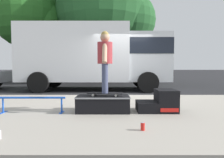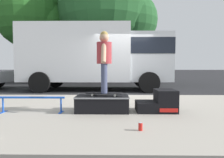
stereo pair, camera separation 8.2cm
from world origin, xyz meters
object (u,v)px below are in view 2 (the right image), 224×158
skate_box (102,103)px  skateboard (104,93)px  kicker_ramp (159,102)px  street_tree_neighbour (109,12)px  soda_can (140,126)px  street_tree_main (33,16)px  box_truck (97,55)px  skater_kid (104,57)px  grind_rail (32,101)px

skate_box → skateboard: 0.23m
kicker_ramp → skateboard: size_ratio=1.09×
skateboard → street_tree_neighbour: street_tree_neighbour is taller
soda_can → street_tree_neighbour: (-0.83, 11.72, 4.85)m
kicker_ramp → street_tree_main: street_tree_main is taller
kicker_ramp → soda_can: bearing=-113.0°
box_truck → street_tree_main: street_tree_main is taller
box_truck → soda_can: bearing=-79.5°
skate_box → box_truck: 5.60m
skater_kid → box_truck: box_truck is taller
soda_can → street_tree_neighbour: 12.71m
box_truck → street_tree_main: size_ratio=0.94×
grind_rail → street_tree_neighbour: bearing=82.5°
skater_kid → soda_can: 1.89m
skate_box → kicker_ramp: 1.27m
skater_kid → street_tree_neighbour: street_tree_neighbour is taller
skate_box → soda_can: bearing=-64.1°
street_tree_neighbour → kicker_ramp: bearing=-82.1°
soda_can → box_truck: 7.07m
soda_can → box_truck: box_truck is taller
street_tree_main → soda_can: bearing=-62.1°
soda_can → box_truck: bearing=100.5°
skater_kid → street_tree_main: 12.57m
grind_rail → soda_can: grind_rail is taller
grind_rail → street_tree_neighbour: street_tree_neighbour is taller
soda_can → box_truck: (-1.26, 6.79, 1.52)m
street_tree_main → street_tree_neighbour: street_tree_neighbour is taller
street_tree_main → box_truck: bearing=-45.7°
skateboard → street_tree_neighbour: size_ratio=0.10×
kicker_ramp → street_tree_main: size_ratio=0.12×
skateboard → soda_can: bearing=-64.8°
soda_can → street_tree_main: (-6.35, 12.01, 4.60)m
skater_kid → street_tree_main: street_tree_main is taller
skate_box → street_tree_neighbour: bearing=90.9°
street_tree_neighbour → box_truck: bearing=-95.0°
street_tree_neighbour → grind_rail: bearing=-97.5°
street_tree_neighbour → skate_box: bearing=-89.1°
street_tree_neighbour → soda_can: bearing=-85.9°
soda_can → street_tree_main: 14.34m
grind_rail → street_tree_main: street_tree_main is taller
skater_kid → box_truck: (-0.63, 5.44, 0.37)m
skater_kid → skate_box: bearing=135.1°
soda_can → grind_rail: bearing=150.5°
skateboard → street_tree_main: street_tree_main is taller
skate_box → soda_can: size_ratio=9.29×
skate_box → street_tree_main: size_ratio=0.16×
skateboard → street_tree_neighbour: 11.30m
grind_rail → street_tree_neighbour: size_ratio=0.17×
grind_rail → street_tree_main: (-4.14, 10.76, 4.40)m
kicker_ramp → skater_kid: bearing=-178.0°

